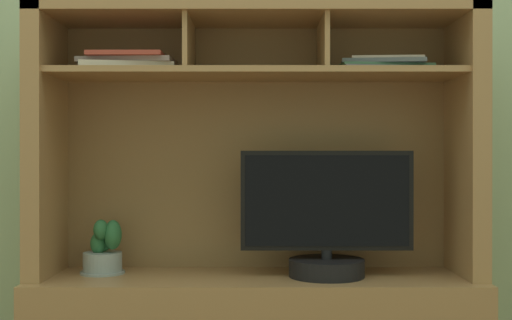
{
  "coord_description": "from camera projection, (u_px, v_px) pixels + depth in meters",
  "views": [
    {
      "loc": [
        0.0,
        -2.23,
        0.86
      ],
      "look_at": [
        0.0,
        0.0,
        0.85
      ],
      "focal_mm": 46.81,
      "sensor_mm": 36.0,
      "label": 1
    }
  ],
  "objects": [
    {
      "name": "back_wall",
      "position": [
        256.0,
        12.0,
        2.48
      ],
      "size": [
        6.0,
        0.02,
        2.8
      ],
      "primitive_type": "cube",
      "color": "#97B284",
      "rests_on": "ground"
    },
    {
      "name": "tv_monitor",
      "position": [
        327.0,
        225.0,
        2.19
      ],
      "size": [
        0.57,
        0.25,
        0.41
      ],
      "color": "black",
      "rests_on": "media_console"
    },
    {
      "name": "magazine_stack_left",
      "position": [
        128.0,
        62.0,
        2.2
      ],
      "size": [
        0.32,
        0.22,
        0.05
      ],
      "color": "beige",
      "rests_on": "media_console"
    },
    {
      "name": "media_console",
      "position": [
        256.0,
        294.0,
        2.24
      ],
      "size": [
        1.46,
        0.47,
        1.35
      ],
      "color": "#A2794A",
      "rests_on": "ground"
    },
    {
      "name": "potted_orchid",
      "position": [
        104.0,
        252.0,
        2.25
      ],
      "size": [
        0.15,
        0.15,
        0.18
      ],
      "color": "#8D9C9C",
      "rests_on": "media_console"
    },
    {
      "name": "magazine_stack_centre",
      "position": [
        384.0,
        66.0,
        2.25
      ],
      "size": [
        0.35,
        0.26,
        0.04
      ],
      "color": "slate",
      "rests_on": "media_console"
    }
  ]
}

